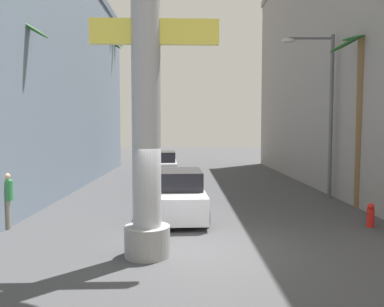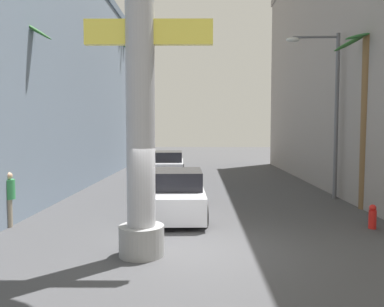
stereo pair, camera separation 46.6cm
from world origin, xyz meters
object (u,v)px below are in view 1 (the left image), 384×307
(car_lead, at_px, (175,194))
(street_lamp, at_px, (323,100))
(neon_sign_pole, at_px, (146,38))
(pedestrian_curb_left, at_px, (7,196))
(palm_tree_far_left, at_px, (105,92))
(palm_tree_near_right, at_px, (362,103))
(fire_hydrant, at_px, (371,215))
(car_far, at_px, (161,165))
(palm_tree_near_left, at_px, (4,92))

(car_lead, bearing_deg, street_lamp, 25.83)
(neon_sign_pole, relative_size, car_lead, 1.98)
(car_lead, bearing_deg, pedestrian_curb_left, -159.77)
(street_lamp, relative_size, palm_tree_far_left, 0.72)
(palm_tree_near_right, height_order, fire_hydrant, palm_tree_near_right)
(palm_tree_far_left, distance_m, pedestrian_curb_left, 17.31)
(street_lamp, xyz_separation_m, car_far, (-7.35, 7.39, -3.42))
(car_far, bearing_deg, palm_tree_near_right, -49.74)
(palm_tree_far_left, height_order, fire_hydrant, palm_tree_far_left)
(street_lamp, distance_m, fire_hydrant, 6.13)
(palm_tree_near_left, height_order, palm_tree_near_right, palm_tree_near_left)
(fire_hydrant, bearing_deg, palm_tree_far_left, 124.60)
(fire_hydrant, bearing_deg, neon_sign_pole, -158.97)
(fire_hydrant, bearing_deg, street_lamp, 86.85)
(street_lamp, xyz_separation_m, car_lead, (-6.18, -2.99, -3.45))
(neon_sign_pole, distance_m, car_far, 15.29)
(street_lamp, bearing_deg, pedestrian_curb_left, -156.59)
(neon_sign_pole, bearing_deg, palm_tree_far_left, 104.77)
(neon_sign_pole, xyz_separation_m, palm_tree_near_left, (-5.20, 4.17, -0.81))
(street_lamp, xyz_separation_m, palm_tree_near_left, (-11.91, -3.11, 0.01))
(car_lead, distance_m, pedestrian_curb_left, 5.24)
(pedestrian_curb_left, bearing_deg, street_lamp, 23.41)
(car_lead, height_order, fire_hydrant, car_lead)
(car_lead, relative_size, palm_tree_far_left, 0.53)
(car_far, bearing_deg, car_lead, -83.61)
(neon_sign_pole, bearing_deg, street_lamp, 47.36)
(neon_sign_pole, xyz_separation_m, palm_tree_far_left, (-5.04, 19.13, 0.68))
(pedestrian_curb_left, bearing_deg, car_lead, 20.23)
(car_lead, xyz_separation_m, pedestrian_curb_left, (-4.91, -1.81, 0.26))
(neon_sign_pole, distance_m, palm_tree_near_right, 9.10)
(palm_tree_near_right, xyz_separation_m, palm_tree_far_left, (-12.42, 13.93, 1.77))
(car_lead, relative_size, palm_tree_near_right, 0.80)
(car_lead, bearing_deg, neon_sign_pole, -96.96)
(pedestrian_curb_left, relative_size, fire_hydrant, 2.29)
(neon_sign_pole, distance_m, car_lead, 6.08)
(street_lamp, bearing_deg, palm_tree_near_right, -72.11)
(pedestrian_curb_left, xyz_separation_m, fire_hydrant, (10.83, -0.00, -0.61))
(neon_sign_pole, relative_size, car_far, 2.23)
(car_lead, distance_m, car_far, 10.45)
(palm_tree_near_left, bearing_deg, street_lamp, 14.65)
(neon_sign_pole, distance_m, palm_tree_near_left, 6.72)
(street_lamp, relative_size, car_far, 1.51)
(car_lead, height_order, palm_tree_far_left, palm_tree_far_left)
(palm_tree_far_left, bearing_deg, palm_tree_near_right, -48.26)
(palm_tree_near_right, bearing_deg, pedestrian_curb_left, -166.97)
(car_lead, bearing_deg, car_far, 96.39)
(car_far, xyz_separation_m, fire_hydrant, (7.08, -12.20, -0.38))
(street_lamp, bearing_deg, car_lead, -154.17)
(neon_sign_pole, xyz_separation_m, car_far, (-0.64, 14.68, -4.24))
(neon_sign_pole, relative_size, palm_tree_far_left, 1.06)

